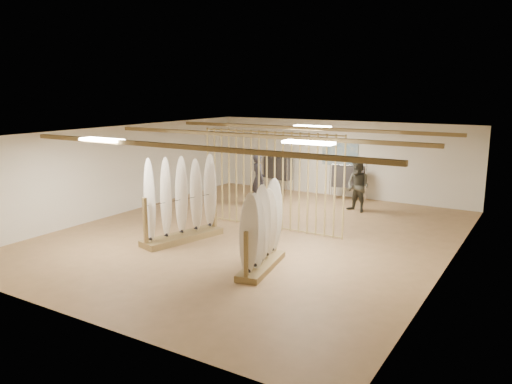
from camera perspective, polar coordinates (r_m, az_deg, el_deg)
The scene contains 16 objects.
floor at distance 13.77m, azimuth 0.00°, elevation -4.89°, with size 12.00×12.00×0.00m, color #A27A4E.
ceiling at distance 13.25m, azimuth 0.00°, elevation 6.79°, with size 12.00×12.00×0.00m, color gray.
wall_back at distance 18.76m, azimuth 9.57°, elevation 3.77°, with size 12.00×12.00×0.00m, color white.
wall_front at distance 9.01m, azimuth -20.30°, elevation -5.37°, with size 12.00×12.00×0.00m, color white.
wall_left at distance 16.56m, azimuth -14.98°, elevation 2.50°, with size 12.00×12.00×0.00m, color white.
wall_right at distance 11.71m, azimuth 21.42°, elevation -1.61°, with size 12.00×12.00×0.00m, color white.
ceiling_slats at distance 13.25m, azimuth 0.00°, elevation 6.45°, with size 9.50×6.12×0.10m, color olive.
light_panels at distance 13.25m, azimuth 0.00°, elevation 6.53°, with size 1.20×0.35×0.06m, color white.
bamboo_partition at distance 14.12m, azimuth 1.69°, elevation 1.36°, with size 4.45×0.05×2.78m.
poster at distance 18.72m, azimuth 9.57°, elevation 4.37°, with size 1.40×0.03×0.90m, color teal.
rack_left at distance 13.23m, azimuth -8.47°, elevation -2.35°, with size 1.16×2.40×2.21m.
rack_right at distance 11.06m, azimuth 0.64°, elevation -5.69°, with size 0.85×2.00×1.85m.
clothing_rack_a at distance 19.26m, azimuth 2.51°, elevation 2.74°, with size 1.30×0.66×1.44m.
clothing_rack_b at distance 18.09m, azimuth 10.48°, elevation 1.72°, with size 1.21×0.53×1.32m.
shopper_a at distance 17.09m, azimuth 0.26°, elevation 1.87°, with size 0.74×0.50×2.03m, color #28272F.
shopper_b at distance 16.44m, azimuth 11.58°, elevation 1.00°, with size 0.92×0.72×1.90m, color #39372C.
Camera 1 is at (6.85, -11.28, 3.93)m, focal length 35.00 mm.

